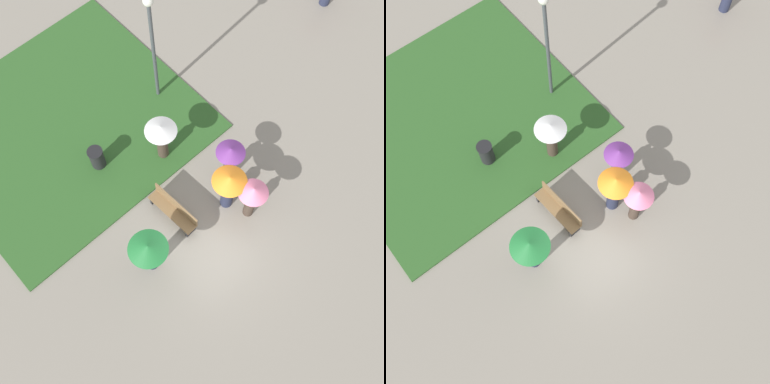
% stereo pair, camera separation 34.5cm
% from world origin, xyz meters
% --- Properties ---
extents(ground_plane, '(90.00, 90.00, 0.00)m').
position_xyz_m(ground_plane, '(0.00, 0.00, 0.00)').
color(ground_plane, gray).
extents(lawn_patch_near, '(7.78, 8.45, 0.06)m').
position_xyz_m(lawn_patch_near, '(-6.37, -0.99, 0.03)').
color(lawn_patch_near, '#2D5B26').
rests_on(lawn_patch_near, ground_plane).
extents(park_bench, '(1.80, 0.52, 0.90)m').
position_xyz_m(park_bench, '(-1.40, -0.41, 0.47)').
color(park_bench, brown).
rests_on(park_bench, ground_plane).
extents(lamp_post, '(0.32, 0.32, 4.53)m').
position_xyz_m(lamp_post, '(-5.20, 2.22, 2.90)').
color(lamp_post, '#474C51').
rests_on(lamp_post, ground_plane).
extents(trash_bin, '(0.51, 0.51, 0.91)m').
position_xyz_m(trash_bin, '(-4.42, -1.05, 0.46)').
color(trash_bin, '#232326').
rests_on(trash_bin, ground_plane).
extents(crowd_person_pink, '(0.91, 0.91, 1.83)m').
position_xyz_m(crowd_person_pink, '(0.11, 1.37, 1.30)').
color(crowd_person_pink, '#47382D').
rests_on(crowd_person_pink, ground_plane).
extents(crowd_person_green, '(1.15, 1.15, 1.92)m').
position_xyz_m(crowd_person_green, '(-0.64, -1.98, 1.45)').
color(crowd_person_green, '#282D47').
rests_on(crowd_person_green, ground_plane).
extents(crowd_person_orange, '(1.06, 1.06, 1.89)m').
position_xyz_m(crowd_person_orange, '(-0.60, 1.09, 1.31)').
color(crowd_person_orange, '#282D47').
rests_on(crowd_person_orange, ground_plane).
extents(crowd_person_white, '(1.03, 1.03, 1.78)m').
position_xyz_m(crowd_person_white, '(-3.27, 0.77, 1.26)').
color(crowd_person_white, '#47382D').
rests_on(crowd_person_white, ground_plane).
extents(crowd_person_purple, '(0.91, 0.91, 1.84)m').
position_xyz_m(crowd_person_purple, '(-1.25, 1.78, 1.26)').
color(crowd_person_purple, '#1E3328').
rests_on(crowd_person_purple, ground_plane).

